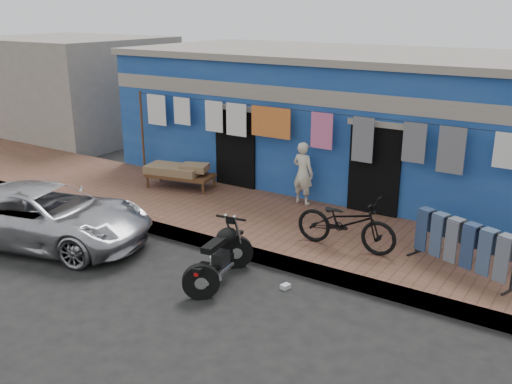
% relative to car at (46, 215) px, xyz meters
% --- Properties ---
extents(ground, '(80.00, 80.00, 0.00)m').
position_rel_car_xyz_m(ground, '(3.54, -0.06, -0.59)').
color(ground, black).
rests_on(ground, ground).
extents(sidewalk, '(28.00, 3.00, 0.25)m').
position_rel_car_xyz_m(sidewalk, '(3.54, 2.94, -0.46)').
color(sidewalk, brown).
rests_on(sidewalk, ground).
extents(curb, '(28.00, 0.10, 0.25)m').
position_rel_car_xyz_m(curb, '(3.54, 1.49, -0.46)').
color(curb, gray).
rests_on(curb, ground).
extents(building, '(12.20, 5.20, 3.36)m').
position_rel_car_xyz_m(building, '(3.54, 6.93, 1.10)').
color(building, navy).
rests_on(building, ground).
extents(neighbor_left, '(6.00, 5.00, 3.40)m').
position_rel_car_xyz_m(neighbor_left, '(-7.46, 6.94, 1.11)').
color(neighbor_left, '#9E9384').
rests_on(neighbor_left, ground).
extents(clothesline, '(10.06, 0.06, 2.10)m').
position_rel_car_xyz_m(clothesline, '(3.14, 4.19, 1.24)').
color(clothesline, brown).
rests_on(clothesline, sidewalk).
extents(car, '(4.53, 2.97, 1.18)m').
position_rel_car_xyz_m(car, '(0.00, 0.00, 0.00)').
color(car, silver).
rests_on(car, ground).
extents(seated_person, '(0.54, 0.39, 1.39)m').
position_rel_car_xyz_m(seated_person, '(3.32, 4.14, 0.36)').
color(seated_person, beige).
rests_on(seated_person, sidewalk).
extents(bicycle, '(1.87, 0.75, 1.19)m').
position_rel_car_xyz_m(bicycle, '(5.14, 2.41, 0.26)').
color(bicycle, black).
rests_on(bicycle, sidewalk).
extents(motorcycle, '(1.02, 1.73, 1.01)m').
position_rel_car_xyz_m(motorcycle, '(3.76, 0.49, -0.08)').
color(motorcycle, black).
rests_on(motorcycle, ground).
extents(charpoy, '(2.00, 1.47, 0.57)m').
position_rel_car_xyz_m(charpoy, '(0.32, 3.58, -0.06)').
color(charpoy, brown).
rests_on(charpoy, sidewalk).
extents(jeans_rack, '(2.11, 1.58, 0.90)m').
position_rel_car_xyz_m(jeans_rack, '(7.12, 2.58, 0.11)').
color(jeans_rack, black).
rests_on(jeans_rack, sidewalk).
extents(litter_a, '(0.24, 0.22, 0.08)m').
position_rel_car_xyz_m(litter_a, '(3.18, 1.14, -0.55)').
color(litter_a, silver).
rests_on(litter_a, ground).
extents(litter_b, '(0.14, 0.17, 0.08)m').
position_rel_car_xyz_m(litter_b, '(4.80, 0.89, -0.55)').
color(litter_b, silver).
rests_on(litter_b, ground).
extents(litter_c, '(0.19, 0.23, 0.09)m').
position_rel_car_xyz_m(litter_c, '(3.66, 0.44, -0.54)').
color(litter_c, silver).
rests_on(litter_c, ground).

